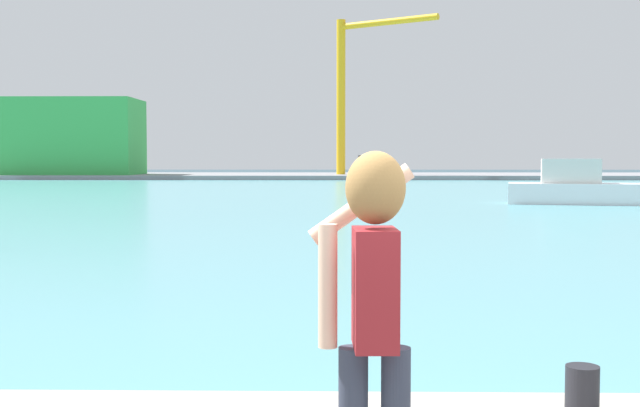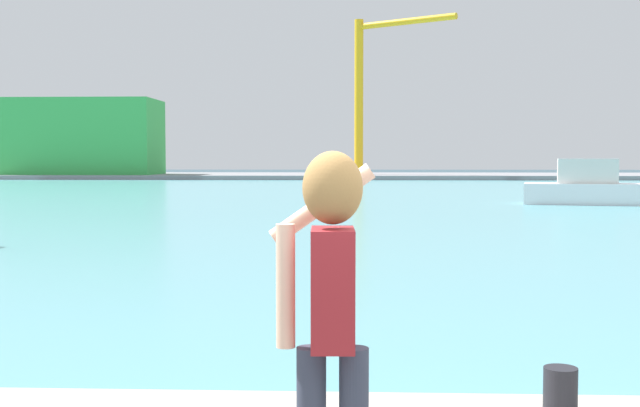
% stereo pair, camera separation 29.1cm
% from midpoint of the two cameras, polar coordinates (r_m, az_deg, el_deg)
% --- Properties ---
extents(ground_plane, '(220.00, 220.00, 0.00)m').
position_cam_midpoint_polar(ground_plane, '(53.95, 1.81, 0.70)').
color(ground_plane, '#334751').
extents(harbor_water, '(140.00, 100.00, 0.02)m').
position_cam_midpoint_polar(harbor_water, '(55.95, 1.78, 0.80)').
color(harbor_water, '#599EA8').
rests_on(harbor_water, ground_plane).
extents(far_shore_dock, '(140.00, 20.00, 0.47)m').
position_cam_midpoint_polar(far_shore_dock, '(95.92, 1.51, 1.93)').
color(far_shore_dock, gray).
rests_on(far_shore_dock, ground_plane).
extents(person_photographer, '(0.53, 0.55, 1.74)m').
position_cam_midpoint_polar(person_photographer, '(3.85, 1.49, -6.42)').
color(person_photographer, '#2D3342').
rests_on(person_photographer, quay_promenade).
extents(harbor_bollard, '(0.22, 0.22, 0.32)m').
position_cam_midpoint_polar(harbor_bollard, '(5.83, 16.39, -12.32)').
color(harbor_bollard, black).
rests_on(harbor_bollard, quay_promenade).
extents(boat_moored_2, '(8.48, 4.18, 2.28)m').
position_cam_midpoint_polar(boat_moored_2, '(43.29, 17.86, 1.02)').
color(boat_moored_2, white).
rests_on(boat_moored_2, harbor_water).
extents(warehouse_left, '(16.78, 8.74, 8.51)m').
position_cam_midpoint_polar(warehouse_left, '(97.51, -17.46, 4.45)').
color(warehouse_left, green).
rests_on(warehouse_left, far_shore_dock).
extents(port_crane, '(10.78, 7.40, 17.42)m').
position_cam_midpoint_polar(port_crane, '(92.83, 2.18, 8.66)').
color(port_crane, yellow).
rests_on(port_crane, far_shore_dock).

